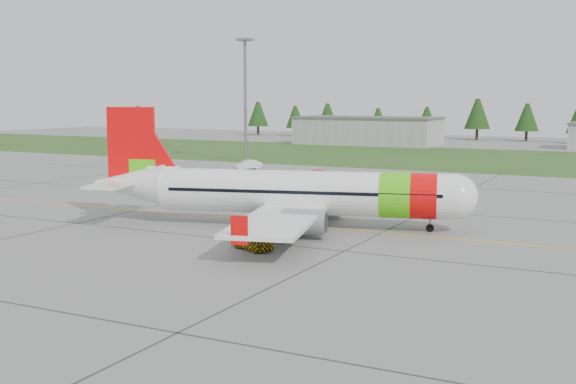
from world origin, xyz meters
The scene contains 9 objects.
ground centered at (0.00, 0.00, 0.00)m, with size 320.00×320.00×0.00m, color gray.
aircraft centered at (2.54, 7.16, 2.88)m, with size 32.30×30.43×9.98m.
follow_me_car centered at (3.90, -2.45, 1.82)m, with size 1.47×1.24×3.64m, color yellow.
service_van centered at (-25.42, 47.29, 2.19)m, with size 1.52×1.44×4.37m, color silver.
grass_strip centered at (0.00, 82.00, 0.01)m, with size 320.00×50.00×0.03m, color #30561E.
taxi_guideline centered at (0.00, 8.00, 0.01)m, with size 120.00×0.25×0.02m, color gold.
hangar_west centered at (-30.00, 110.00, 3.00)m, with size 32.00×14.00×6.00m, color #A8A8A3.
floodlight_mast centered at (-32.00, 58.00, 10.00)m, with size 0.50×0.50×20.00m, color slate.
treeline centered at (0.00, 138.00, 5.00)m, with size 160.00×8.00×10.00m, color #1C3F14, non-canonical shape.
Camera 1 is at (29.13, -46.30, 10.80)m, focal length 45.00 mm.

